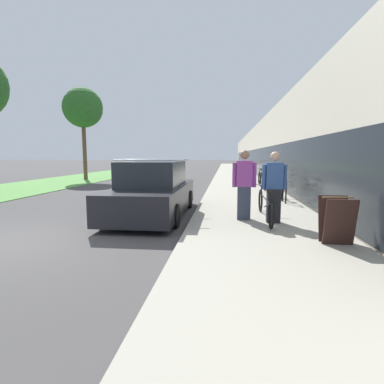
% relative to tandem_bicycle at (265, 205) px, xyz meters
% --- Properties ---
extents(ground_plane, '(220.00, 220.00, 0.00)m').
position_rel_tandem_bicycle_xyz_m(ground_plane, '(-5.53, -2.46, -0.49)').
color(ground_plane, '#474444').
extents(sidewalk_slab, '(3.53, 70.00, 0.13)m').
position_rel_tandem_bicycle_xyz_m(sidewalk_slab, '(-0.17, 18.54, -0.43)').
color(sidewalk_slab, '#A39E8E').
rests_on(sidewalk_slab, ground).
extents(storefront_facade, '(10.01, 70.00, 4.55)m').
position_rel_tandem_bicycle_xyz_m(storefront_facade, '(6.62, 26.54, 1.78)').
color(storefront_facade, beige).
rests_on(storefront_facade, ground).
extents(lawn_strip, '(5.41, 70.00, 0.03)m').
position_rel_tandem_bicycle_xyz_m(lawn_strip, '(-12.22, 22.54, -0.48)').
color(lawn_strip, '#5B9347').
rests_on(lawn_strip, ground).
extents(tandem_bicycle, '(0.52, 2.78, 0.85)m').
position_rel_tandem_bicycle_xyz_m(tandem_bicycle, '(0.00, 0.00, 0.00)').
color(tandem_bicycle, black).
rests_on(tandem_bicycle, sidewalk_slab).
extents(person_rider, '(0.60, 0.23, 1.75)m').
position_rel_tandem_bicycle_xyz_m(person_rider, '(0.15, -0.36, 0.52)').
color(person_rider, black).
rests_on(person_rider, sidewalk_slab).
extents(person_bystander, '(0.61, 0.24, 1.80)m').
position_rel_tandem_bicycle_xyz_m(person_bystander, '(-0.56, -0.09, 0.54)').
color(person_bystander, '#33384C').
rests_on(person_bystander, sidewalk_slab).
extents(bike_rack_hoop, '(0.05, 0.60, 0.84)m').
position_rel_tandem_bicycle_xyz_m(bike_rack_hoop, '(1.04, 2.92, 0.15)').
color(bike_rack_hoop, black).
rests_on(bike_rack_hoop, sidewalk_slab).
extents(cruiser_bike_nearest, '(0.52, 1.71, 0.83)m').
position_rel_tandem_bicycle_xyz_m(cruiser_bike_nearest, '(1.01, 4.00, -0.01)').
color(cruiser_bike_nearest, black).
rests_on(cruiser_bike_nearest, sidewalk_slab).
extents(cruiser_bike_middle, '(0.52, 1.71, 0.94)m').
position_rel_tandem_bicycle_xyz_m(cruiser_bike_middle, '(0.82, 6.08, 0.03)').
color(cruiser_bike_middle, black).
rests_on(cruiser_bike_middle, sidewalk_slab).
extents(cruiser_bike_farthest, '(0.52, 1.76, 0.98)m').
position_rel_tandem_bicycle_xyz_m(cruiser_bike_farthest, '(0.82, 8.48, 0.04)').
color(cruiser_bike_farthest, black).
rests_on(cruiser_bike_farthest, sidewalk_slab).
extents(sandwich_board_sign, '(0.56, 0.56, 0.90)m').
position_rel_tandem_bicycle_xyz_m(sandwich_board_sign, '(1.06, -2.06, 0.09)').
color(sandwich_board_sign, '#331E19').
rests_on(sandwich_board_sign, sidewalk_slab).
extents(parked_sedan_curbside, '(1.99, 4.76, 1.68)m').
position_rel_tandem_bicycle_xyz_m(parked_sedan_curbside, '(-3.17, 0.74, 0.23)').
color(parked_sedan_curbside, black).
rests_on(parked_sedan_curbside, ground).
extents(street_tree_far, '(2.82, 2.82, 6.62)m').
position_rel_tandem_bicycle_xyz_m(street_tree_far, '(-11.34, 13.21, 4.67)').
color(street_tree_far, brown).
rests_on(street_tree_far, ground).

